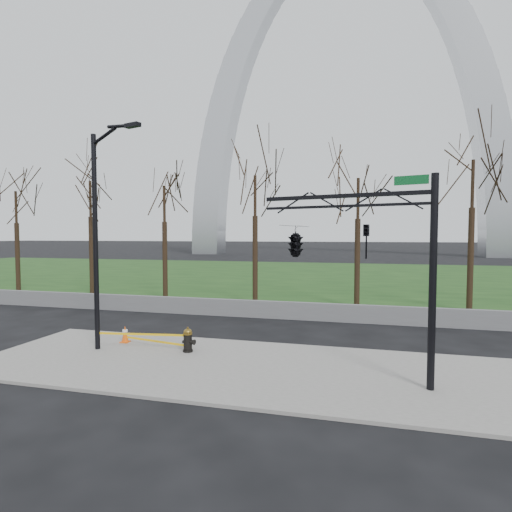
% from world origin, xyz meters
% --- Properties ---
extents(ground, '(500.00, 500.00, 0.00)m').
position_xyz_m(ground, '(0.00, 0.00, 0.00)').
color(ground, black).
rests_on(ground, ground).
extents(sidewalk, '(18.00, 6.00, 0.10)m').
position_xyz_m(sidewalk, '(0.00, 0.00, 0.05)').
color(sidewalk, gray).
rests_on(sidewalk, ground).
extents(grass_strip, '(120.00, 40.00, 0.06)m').
position_xyz_m(grass_strip, '(0.00, 30.00, 0.03)').
color(grass_strip, '#1B3D16').
rests_on(grass_strip, ground).
extents(guardrail, '(60.00, 0.30, 0.90)m').
position_xyz_m(guardrail, '(0.00, 8.00, 0.45)').
color(guardrail, '#59595B').
rests_on(guardrail, ground).
extents(gateway_arch, '(66.00, 6.00, 65.00)m').
position_xyz_m(gateway_arch, '(0.00, 75.00, 32.50)').
color(gateway_arch, '#B1B3B9').
rests_on(gateway_arch, ground).
extents(tree_row, '(46.96, 4.00, 9.26)m').
position_xyz_m(tree_row, '(0.48, 12.00, 4.63)').
color(tree_row, black).
rests_on(tree_row, ground).
extents(fire_hydrant, '(0.56, 0.37, 0.90)m').
position_xyz_m(fire_hydrant, '(-2.33, 1.01, 0.52)').
color(fire_hydrant, black).
rests_on(fire_hydrant, sidewalk).
extents(traffic_cone, '(0.35, 0.35, 0.65)m').
position_xyz_m(traffic_cone, '(-5.29, 1.59, 0.42)').
color(traffic_cone, '#F3590C').
rests_on(traffic_cone, sidewalk).
extents(street_light, '(2.34, 0.81, 8.21)m').
position_xyz_m(street_light, '(-5.54, 0.46, 4.69)').
color(street_light, black).
rests_on(street_light, ground).
extents(traffic_signal_mast, '(4.98, 2.54, 6.00)m').
position_xyz_m(traffic_signal_mast, '(2.44, 0.10, 4.15)').
color(traffic_signal_mast, black).
rests_on(traffic_signal_mast, ground).
extents(caution_tape, '(3.41, 1.08, 0.46)m').
position_xyz_m(caution_tape, '(-3.94, 1.02, 0.52)').
color(caution_tape, yellow).
rests_on(caution_tape, ground).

